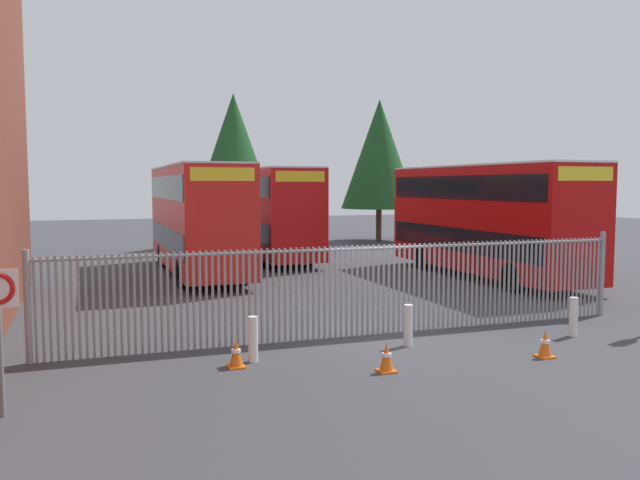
% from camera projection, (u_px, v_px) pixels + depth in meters
% --- Properties ---
extents(ground_plane, '(100.00, 100.00, 0.00)m').
position_uv_depth(ground_plane, '(282.00, 286.00, 23.45)').
color(ground_plane, '#3D3D42').
extents(palisade_fence, '(14.84, 0.14, 2.35)m').
position_uv_depth(palisade_fence, '(360.00, 287.00, 15.71)').
color(palisade_fence, gray).
rests_on(palisade_fence, ground).
extents(double_decker_bus_near_gate, '(2.54, 10.81, 4.42)m').
position_uv_depth(double_decker_bus_near_gate, '(485.00, 216.00, 25.43)').
color(double_decker_bus_near_gate, '#B70C0C').
rests_on(double_decker_bus_near_gate, ground).
extents(double_decker_bus_behind_fence_left, '(2.54, 10.81, 4.42)m').
position_uv_depth(double_decker_bus_behind_fence_left, '(197.00, 215.00, 26.39)').
color(double_decker_bus_behind_fence_left, red).
rests_on(double_decker_bus_behind_fence_left, ground).
extents(double_decker_bus_behind_fence_right, '(2.54, 10.81, 4.42)m').
position_uv_depth(double_decker_bus_behind_fence_right, '(266.00, 210.00, 32.04)').
color(double_decker_bus_behind_fence_right, red).
rests_on(double_decker_bus_behind_fence_right, ground).
extents(bollard_near_left, '(0.20, 0.20, 0.95)m').
position_uv_depth(bollard_near_left, '(253.00, 339.00, 13.42)').
color(bollard_near_left, silver).
rests_on(bollard_near_left, ground).
extents(bollard_center_front, '(0.20, 0.20, 0.95)m').
position_uv_depth(bollard_center_front, '(408.00, 325.00, 14.73)').
color(bollard_center_front, silver).
rests_on(bollard_center_front, ground).
extents(bollard_near_right, '(0.20, 0.20, 0.95)m').
position_uv_depth(bollard_near_right, '(574.00, 317.00, 15.70)').
color(bollard_near_right, silver).
rests_on(bollard_near_right, ground).
extents(traffic_cone_by_gate, '(0.34, 0.34, 0.59)m').
position_uv_depth(traffic_cone_by_gate, '(236.00, 353.00, 13.01)').
color(traffic_cone_by_gate, orange).
rests_on(traffic_cone_by_gate, ground).
extents(traffic_cone_mid_forecourt, '(0.34, 0.34, 0.59)m').
position_uv_depth(traffic_cone_mid_forecourt, '(545.00, 344.00, 13.78)').
color(traffic_cone_mid_forecourt, orange).
rests_on(traffic_cone_mid_forecourt, ground).
extents(traffic_cone_near_kerb, '(0.34, 0.34, 0.59)m').
position_uv_depth(traffic_cone_near_kerb, '(387.00, 357.00, 12.71)').
color(traffic_cone_near_kerb, orange).
rests_on(traffic_cone_near_kerb, ground).
extents(tree_tall_back, '(4.89, 4.89, 9.12)m').
position_uv_depth(tree_tall_back, '(379.00, 154.00, 41.87)').
color(tree_tall_back, '#4C3823').
rests_on(tree_tall_back, ground).
extents(tree_short_side, '(4.79, 4.79, 9.07)m').
position_uv_depth(tree_short_side, '(234.00, 151.00, 38.78)').
color(tree_short_side, '#4C3823').
rests_on(tree_short_side, ground).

